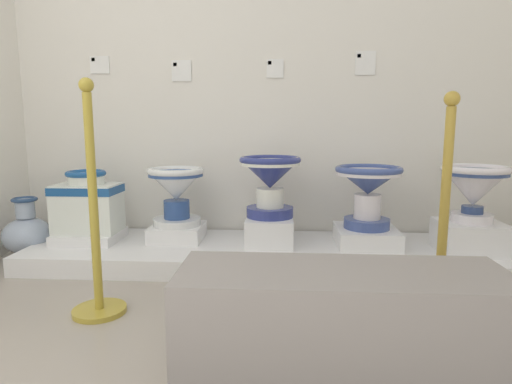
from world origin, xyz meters
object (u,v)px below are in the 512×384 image
object	(u,v)px
decorative_vase_corner	(27,233)
stanchion_post_near_left	(96,243)
antique_toilet_squat_floral	(176,188)
antique_toilet_rightmost	(368,186)
antique_toilet_slender_white	(88,202)
info_placard_second	(181,71)
info_placard_third	(275,68)
plinth_block_slender_white	(90,236)
museum_bench	(341,329)
plinth_block_squat_floral	(177,232)
antique_toilet_broad_patterned	(270,177)
plinth_block_rightmost	(366,236)
stanchion_post_near_right	(441,259)
info_placard_fourth	(365,63)
plinth_block_leftmost	(470,237)
info_placard_first	(100,65)
plinth_block_broad_patterned	(270,229)
antique_toilet_leftmost	(474,186)

from	to	relation	value
decorative_vase_corner	stanchion_post_near_left	xyz separation A→B (m)	(0.83, -0.80, 0.17)
antique_toilet_squat_floral	antique_toilet_rightmost	distance (m)	1.22
antique_toilet_slender_white	info_placard_second	xyz separation A→B (m)	(0.55, 0.37, 0.86)
info_placard_second	info_placard_third	distance (m)	0.65
plinth_block_slender_white	museum_bench	bearing A→B (deg)	-41.93
plinth_block_squat_floral	antique_toilet_broad_patterned	size ratio (longest dim) A/B	0.85
antique_toilet_squat_floral	info_placard_second	bearing A→B (deg)	93.39
plinth_block_rightmost	antique_toilet_squat_floral	bearing A→B (deg)	178.18
plinth_block_slender_white	plinth_block_squat_floral	size ratio (longest dim) A/B	1.17
stanchion_post_near_left	stanchion_post_near_right	size ratio (longest dim) A/B	1.06
antique_toilet_slender_white	plinth_block_squat_floral	xyz separation A→B (m)	(0.57, 0.06, -0.21)
info_placard_fourth	stanchion_post_near_left	bearing A→B (deg)	-139.72
info_placard_second	plinth_block_squat_floral	bearing A→B (deg)	-86.61
info_placard_fourth	plinth_block_leftmost	bearing A→B (deg)	-38.69
antique_toilet_squat_floral	info_placard_first	world-z (taller)	info_placard_first
antique_toilet_broad_patterned	info_placard_third	distance (m)	0.78
info_placard_second	stanchion_post_near_right	bearing A→B (deg)	-40.33
plinth_block_squat_floral	plinth_block_broad_patterned	xyz separation A→B (m)	(0.61, -0.02, 0.04)
info_placard_first	stanchion_post_near_left	world-z (taller)	info_placard_first
info_placard_first	info_placard_third	world-z (taller)	info_placard_first
antique_toilet_squat_floral	plinth_block_broad_patterned	xyz separation A→B (m)	(0.61, -0.02, -0.26)
plinth_block_slender_white	stanchion_post_near_right	distance (m)	2.11
plinth_block_squat_floral	antique_toilet_broad_patterned	xyz separation A→B (m)	(0.61, -0.02, 0.37)
plinth_block_squat_floral	museum_bench	size ratio (longest dim) A/B	0.31
info_placard_third	stanchion_post_near_left	size ratio (longest dim) A/B	0.12
plinth_block_rightmost	antique_toilet_rightmost	world-z (taller)	antique_toilet_rightmost
info_placard_first	stanchion_post_near_right	xyz separation A→B (m)	(1.97, -1.18, -0.99)
plinth_block_slender_white	plinth_block_squat_floral	distance (m)	0.57
plinth_block_rightmost	antique_toilet_leftmost	xyz separation A→B (m)	(0.59, -0.11, 0.34)
plinth_block_slender_white	plinth_block_broad_patterned	xyz separation A→B (m)	(1.18, 0.04, 0.05)
info_placard_second	antique_toilet_squat_floral	bearing A→B (deg)	-86.61
plinth_block_slender_white	antique_toilet_leftmost	distance (m)	2.41
antique_toilet_broad_patterned	info_placard_first	size ratio (longest dim) A/B	2.84
plinth_block_slender_white	decorative_vase_corner	xyz separation A→B (m)	(-0.41, -0.02, 0.02)
plinth_block_broad_patterned	info_placard_second	xyz separation A→B (m)	(-0.63, 0.33, 1.04)
antique_toilet_squat_floral	decorative_vase_corner	distance (m)	1.03
plinth_block_squat_floral	plinth_block_broad_patterned	world-z (taller)	plinth_block_broad_patterned
plinth_block_leftmost	info_placard_first	size ratio (longest dim) A/B	2.70
info_placard_first	decorative_vase_corner	distance (m)	1.24
antique_toilet_squat_floral	antique_toilet_rightmost	bearing A→B (deg)	-1.82
plinth_block_squat_floral	info_placard_second	world-z (taller)	info_placard_second
info_placard_fourth	museum_bench	world-z (taller)	info_placard_fourth
antique_toilet_leftmost	info_placard_second	bearing A→B (deg)	165.93
info_placard_second	antique_toilet_rightmost	bearing A→B (deg)	-15.62
antique_toilet_broad_patterned	info_placard_second	bearing A→B (deg)	152.28
plinth_block_squat_floral	antique_toilet_rightmost	bearing A→B (deg)	-1.82
antique_toilet_slender_white	antique_toilet_broad_patterned	size ratio (longest dim) A/B	1.03
antique_toilet_squat_floral	stanchion_post_near_left	bearing A→B (deg)	-99.98
antique_toilet_rightmost	antique_toilet_broad_patterned	bearing A→B (deg)	178.48
antique_toilet_squat_floral	museum_bench	xyz separation A→B (m)	(0.88, -1.36, -0.26)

